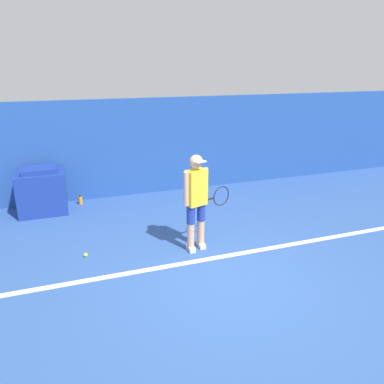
{
  "coord_description": "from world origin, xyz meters",
  "views": [
    {
      "loc": [
        -2.11,
        -4.36,
        3.03
      ],
      "look_at": [
        -0.13,
        1.29,
        0.97
      ],
      "focal_mm": 35.0,
      "sensor_mm": 36.0,
      "label": 1
    }
  ],
  "objects_px": {
    "tennis_player": "(197,198)",
    "tennis_ball": "(86,255)",
    "water_bottle": "(80,200)",
    "covered_chair": "(42,191)"
  },
  "relations": [
    {
      "from": "covered_chair",
      "to": "water_bottle",
      "type": "distance_m",
      "value": 0.88
    },
    {
      "from": "tennis_player",
      "to": "covered_chair",
      "type": "bearing_deg",
      "value": 115.42
    },
    {
      "from": "water_bottle",
      "to": "tennis_ball",
      "type": "bearing_deg",
      "value": -91.89
    },
    {
      "from": "tennis_player",
      "to": "tennis_ball",
      "type": "relative_size",
      "value": 24.38
    },
    {
      "from": "tennis_ball",
      "to": "water_bottle",
      "type": "bearing_deg",
      "value": 88.11
    },
    {
      "from": "tennis_player",
      "to": "tennis_ball",
      "type": "xyz_separation_m",
      "value": [
        -1.84,
        0.32,
        -0.89
      ]
    },
    {
      "from": "tennis_player",
      "to": "tennis_ball",
      "type": "distance_m",
      "value": 2.07
    },
    {
      "from": "tennis_player",
      "to": "tennis_ball",
      "type": "bearing_deg",
      "value": 152.4
    },
    {
      "from": "tennis_ball",
      "to": "covered_chair",
      "type": "bearing_deg",
      "value": 106.06
    },
    {
      "from": "tennis_player",
      "to": "covered_chair",
      "type": "height_order",
      "value": "tennis_player"
    }
  ]
}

